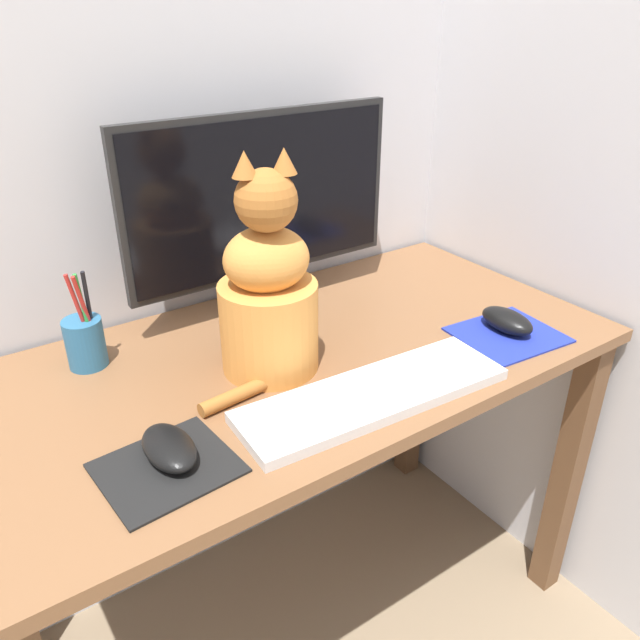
{
  "coord_description": "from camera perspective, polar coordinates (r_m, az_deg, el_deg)",
  "views": [
    {
      "loc": [
        -0.51,
        -0.81,
        1.27
      ],
      "look_at": [
        -0.02,
        -0.1,
        0.82
      ],
      "focal_mm": 35.0,
      "sensor_mm": 36.0,
      "label": 1
    }
  ],
  "objects": [
    {
      "name": "desk",
      "position": [
        1.18,
        -1.92,
        -7.83
      ],
      "size": [
        1.15,
        0.58,
        0.7
      ],
      "color": "brown",
      "rests_on": "ground_plane"
    },
    {
      "name": "mousepad_left",
      "position": [
        0.89,
        -13.8,
        -13.0
      ],
      "size": [
        0.18,
        0.16,
        0.0
      ],
      "rotation": [
        0.0,
        0.0,
        0.07
      ],
      "color": "black",
      "rests_on": "desk"
    },
    {
      "name": "computer_mouse_left",
      "position": [
        0.89,
        -13.63,
        -11.26
      ],
      "size": [
        0.07,
        0.11,
        0.03
      ],
      "color": "black",
      "rests_on": "mousepad_left"
    },
    {
      "name": "keyboard",
      "position": [
        0.99,
        4.94,
        -6.7
      ],
      "size": [
        0.46,
        0.16,
        0.02
      ],
      "rotation": [
        0.0,
        0.0,
        -0.06
      ],
      "color": "silver",
      "rests_on": "desk"
    },
    {
      "name": "ground_plane",
      "position": [
        1.59,
        -1.56,
        -25.38
      ],
      "size": [
        12.0,
        12.0,
        0.0
      ],
      "primitive_type": "plane",
      "color": "#847056"
    },
    {
      "name": "computer_mouse_right",
      "position": [
        1.23,
        16.73,
        -0.06
      ],
      "size": [
        0.06,
        0.11,
        0.04
      ],
      "color": "black",
      "rests_on": "mousepad_right"
    },
    {
      "name": "monitor",
      "position": [
        1.21,
        -5.21,
        10.3
      ],
      "size": [
        0.56,
        0.17,
        0.39
      ],
      "color": "black",
      "rests_on": "desk"
    },
    {
      "name": "mousepad_right",
      "position": [
        1.22,
        16.78,
        -1.3
      ],
      "size": [
        0.2,
        0.18,
        0.0
      ],
      "rotation": [
        0.0,
        0.0,
        -0.09
      ],
      "color": "#1E2D9E",
      "rests_on": "desk"
    },
    {
      "name": "pen_cup",
      "position": [
        1.13,
        -20.67,
        -1.79
      ],
      "size": [
        0.07,
        0.07,
        0.18
      ],
      "color": "#286089",
      "rests_on": "desk"
    },
    {
      "name": "wall_back",
      "position": [
        1.24,
        -11.44,
        26.19
      ],
      "size": [
        7.0,
        0.04,
        2.5
      ],
      "color": "silver",
      "rests_on": "ground_plane"
    },
    {
      "name": "wall_side_right",
      "position": [
        1.38,
        21.55,
        25.07
      ],
      "size": [
        0.04,
        7.0,
        2.5
      ],
      "rotation": [
        0.0,
        0.0,
        1.57
      ],
      "color": "silver",
      "rests_on": "ground_plane"
    },
    {
      "name": "cat",
      "position": [
        1.01,
        -4.78,
        2.39
      ],
      "size": [
        0.26,
        0.2,
        0.37
      ],
      "rotation": [
        0.0,
        0.0,
        -0.25
      ],
      "color": "#D6893D",
      "rests_on": "desk"
    }
  ]
}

